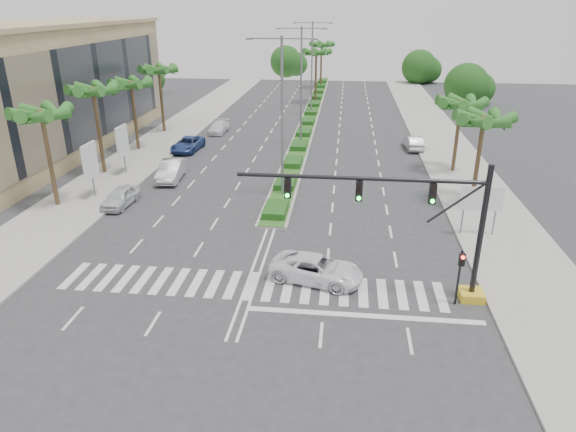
% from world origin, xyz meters
% --- Properties ---
extents(ground, '(160.00, 160.00, 0.00)m').
position_xyz_m(ground, '(0.00, 0.00, 0.00)').
color(ground, '#333335').
rests_on(ground, ground).
extents(footpath_right, '(6.00, 120.00, 0.15)m').
position_xyz_m(footpath_right, '(15.20, 20.00, 0.07)').
color(footpath_right, gray).
rests_on(footpath_right, ground).
extents(footpath_left, '(6.00, 120.00, 0.15)m').
position_xyz_m(footpath_left, '(-15.20, 20.00, 0.07)').
color(footpath_left, gray).
rests_on(footpath_left, ground).
extents(median, '(2.20, 75.00, 0.20)m').
position_xyz_m(median, '(0.00, 45.00, 0.10)').
color(median, gray).
rests_on(median, ground).
extents(median_grass, '(1.80, 75.00, 0.04)m').
position_xyz_m(median_grass, '(0.00, 45.00, 0.22)').
color(median_grass, '#2C561D').
rests_on(median_grass, median).
extents(building, '(12.00, 36.00, 12.00)m').
position_xyz_m(building, '(-26.00, 26.00, 6.00)').
color(building, tan).
rests_on(building, ground).
extents(signal_gantry, '(12.60, 1.20, 7.20)m').
position_xyz_m(signal_gantry, '(9.27, -0.00, 3.46)').
color(signal_gantry, gold).
rests_on(signal_gantry, ground).
extents(pedestrian_signal, '(0.28, 0.36, 3.00)m').
position_xyz_m(pedestrian_signal, '(10.60, -0.68, 2.04)').
color(pedestrian_signal, black).
rests_on(pedestrian_signal, ground).
extents(direction_sign, '(2.70, 0.11, 3.40)m').
position_xyz_m(direction_sign, '(13.50, 7.99, 2.45)').
color(direction_sign, slate).
rests_on(direction_sign, ground).
extents(billboard_near, '(0.18, 2.10, 4.35)m').
position_xyz_m(billboard_near, '(-14.50, 12.00, 2.96)').
color(billboard_near, slate).
rests_on(billboard_near, ground).
extents(billboard_far, '(0.18, 2.10, 4.35)m').
position_xyz_m(billboard_far, '(-14.50, 18.00, 2.96)').
color(billboard_far, slate).
rests_on(billboard_far, ground).
extents(palm_left_near, '(4.57, 4.68, 7.55)m').
position_xyz_m(palm_left_near, '(-16.50, 10.00, 6.69)').
color(palm_left_near, brown).
rests_on(palm_left_near, ground).
extents(palm_left_mid, '(4.57, 4.68, 7.95)m').
position_xyz_m(palm_left_mid, '(-16.50, 18.00, 7.08)').
color(palm_left_mid, brown).
rests_on(palm_left_mid, ground).
extents(palm_left_far, '(4.57, 4.68, 7.35)m').
position_xyz_m(palm_left_far, '(-16.50, 26.00, 6.50)').
color(palm_left_far, brown).
rests_on(palm_left_far, ground).
extents(palm_left_end, '(4.57, 4.68, 7.75)m').
position_xyz_m(palm_left_end, '(-16.50, 34.00, 6.88)').
color(palm_left_end, brown).
rests_on(palm_left_end, ground).
extents(palm_right_near, '(4.57, 4.68, 7.05)m').
position_xyz_m(palm_right_near, '(14.50, 14.00, 6.20)').
color(palm_right_near, brown).
rests_on(palm_right_near, ground).
extents(palm_right_far, '(4.57, 4.68, 6.75)m').
position_xyz_m(palm_right_far, '(14.50, 22.00, 5.91)').
color(palm_right_far, brown).
rests_on(palm_right_far, ground).
extents(palm_median_a, '(4.57, 4.68, 8.05)m').
position_xyz_m(palm_median_a, '(0.00, 55.00, 7.17)').
color(palm_median_a, brown).
rests_on(palm_median_a, ground).
extents(palm_median_b, '(4.57, 4.68, 8.05)m').
position_xyz_m(palm_median_b, '(0.00, 70.00, 7.17)').
color(palm_median_b, brown).
rests_on(palm_median_b, ground).
extents(streetlight_near, '(5.10, 0.25, 12.00)m').
position_xyz_m(streetlight_near, '(0.00, 14.00, 6.81)').
color(streetlight_near, slate).
rests_on(streetlight_near, ground).
extents(streetlight_mid, '(5.10, 0.25, 12.00)m').
position_xyz_m(streetlight_mid, '(0.00, 30.00, 6.81)').
color(streetlight_mid, slate).
rests_on(streetlight_mid, ground).
extents(streetlight_far, '(5.10, 0.25, 12.00)m').
position_xyz_m(streetlight_far, '(0.00, 46.00, 6.81)').
color(streetlight_far, slate).
rests_on(streetlight_far, ground).
extents(car_parked_a, '(1.90, 4.20, 1.40)m').
position_xyz_m(car_parked_a, '(-11.80, 10.62, 0.70)').
color(car_parked_a, silver).
rests_on(car_parked_a, ground).
extents(car_parked_b, '(2.20, 5.15, 1.65)m').
position_xyz_m(car_parked_b, '(-9.99, 17.07, 0.83)').
color(car_parked_b, silver).
rests_on(car_parked_b, ground).
extents(car_parked_c, '(2.69, 5.19, 1.40)m').
position_xyz_m(car_parked_c, '(-11.32, 26.30, 0.70)').
color(car_parked_c, navy).
rests_on(car_parked_c, ground).
extents(car_parked_d, '(1.91, 4.46, 1.28)m').
position_xyz_m(car_parked_d, '(-10.03, 34.50, 0.64)').
color(car_parked_d, white).
rests_on(car_parked_d, ground).
extents(car_crossing, '(5.52, 3.57, 1.41)m').
position_xyz_m(car_crossing, '(3.48, 1.02, 0.71)').
color(car_crossing, white).
rests_on(car_crossing, ground).
extents(car_right, '(1.87, 4.47, 1.44)m').
position_xyz_m(car_right, '(11.80, 29.53, 0.72)').
color(car_right, '#A4A4A9').
rests_on(car_right, ground).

